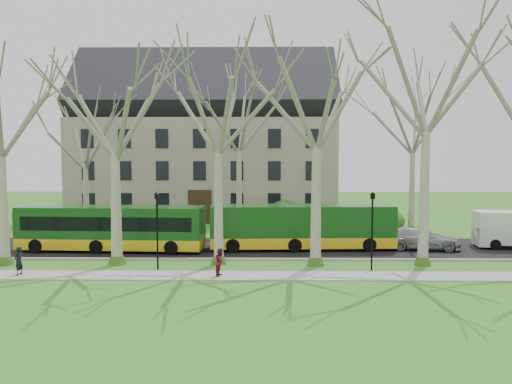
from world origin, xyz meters
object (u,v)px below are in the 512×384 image
at_px(pedestrian_a, 19,261).
at_px(sedan, 421,238).
at_px(bus_follow, 302,226).
at_px(pedestrian_b, 221,262).
at_px(bus_lead, 112,228).

bearing_deg(pedestrian_a, sedan, 117.47).
height_order(bus_follow, pedestrian_b, bus_follow).
distance_m(bus_follow, pedestrian_a, 17.47).
height_order(sedan, pedestrian_b, sedan).
relative_size(pedestrian_a, pedestrian_b, 1.03).
height_order(bus_lead, pedestrian_b, bus_lead).
xyz_separation_m(sedan, pedestrian_a, (-23.77, -7.64, 0.01)).
bearing_deg(bus_lead, pedestrian_b, -38.50).
distance_m(bus_follow, sedan, 8.12).
bearing_deg(bus_lead, pedestrian_a, -109.92).
relative_size(bus_lead, pedestrian_a, 8.12).
xyz_separation_m(bus_follow, sedan, (8.09, 0.00, -0.80)).
bearing_deg(sedan, bus_follow, 98.29).
bearing_deg(pedestrian_b, bus_lead, 60.41).
bearing_deg(sedan, bus_lead, 100.29).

